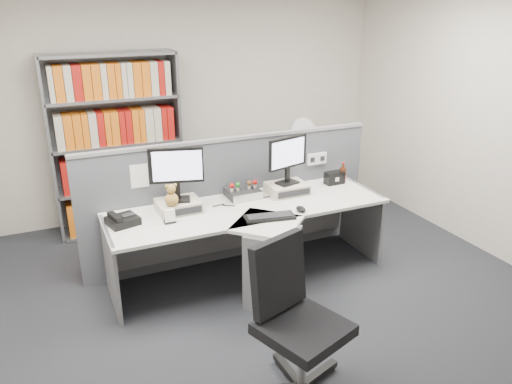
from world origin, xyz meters
name	(u,v)px	position (x,y,z in m)	size (l,w,h in m)	color
ground	(288,320)	(0.00, 0.00, 0.00)	(5.50, 5.50, 0.00)	#2A2C31
room_shell	(293,107)	(0.00, 0.00, 1.79)	(5.04, 5.54, 2.72)	beige
partition	(232,198)	(0.00, 1.25, 0.65)	(3.00, 0.08, 1.27)	#51545C
desk	(258,242)	(0.00, 0.60, 0.46)	(2.60, 1.20, 0.72)	silver
monitor_riser_left	(179,206)	(-0.62, 0.98, 0.77)	(0.38, 0.31, 0.10)	#BDB19D
monitor_riser_right	(287,188)	(0.48, 0.98, 0.77)	(0.38, 0.31, 0.10)	#BDB19D
monitor_left	(176,170)	(-0.62, 0.98, 1.11)	(0.47, 0.20, 0.49)	black
monitor_right	(288,156)	(0.48, 0.98, 1.10)	(0.45, 0.20, 0.47)	black
desktop_pc	(243,193)	(0.04, 1.06, 0.76)	(0.30, 0.27, 0.08)	black
figurines	(244,185)	(0.04, 1.04, 0.85)	(0.29, 0.05, 0.09)	#BDB19D
keyboard	(270,217)	(0.06, 0.49, 0.73)	(0.46, 0.24, 0.03)	black
mouse	(301,209)	(0.38, 0.52, 0.74)	(0.08, 0.12, 0.05)	black
desk_phone	(122,220)	(-1.14, 0.88, 0.76)	(0.29, 0.27, 0.10)	black
desk_calendar	(169,217)	(-0.76, 0.76, 0.77)	(0.10, 0.08, 0.12)	black
plush_toy	(172,196)	(-0.70, 0.89, 0.91)	(0.12, 0.12, 0.20)	#A88038
speaker	(334,178)	(1.05, 1.02, 0.79)	(0.20, 0.11, 0.13)	black
cola_bottle	(343,175)	(1.15, 1.02, 0.80)	(0.07, 0.07, 0.22)	#3F190A
shelving_unit	(117,147)	(-0.90, 2.44, 0.98)	(1.41, 0.40, 2.00)	gray
filing_cabinet	(300,186)	(1.20, 1.99, 0.35)	(0.45, 0.61, 0.70)	gray
desk_fan	(302,133)	(1.20, 1.99, 1.02)	(0.30, 0.18, 0.51)	white
office_chair	(294,317)	(-0.33, -0.70, 0.57)	(0.71, 0.69, 1.06)	silver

